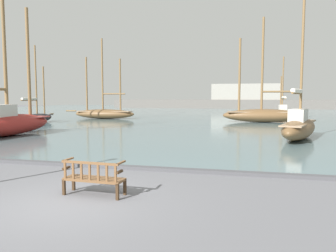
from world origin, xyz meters
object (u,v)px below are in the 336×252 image
Objects in this scene: sailboat_far_starboard at (104,112)px; sailboat_outer_port at (263,114)px; park_bench at (93,178)px; sailboat_centre_channel at (5,122)px; sailboat_outer_starboard at (282,111)px; sailboat_mid_starboard at (37,117)px; sailboat_far_port at (299,126)px.

sailboat_far_starboard is 17.25m from sailboat_outer_port.
sailboat_centre_channel is at bearing 137.61° from park_bench.
sailboat_outer_port is (5.51, 25.50, 0.42)m from park_bench.
sailboat_outer_starboard is at bearing 53.36° from sailboat_centre_channel.
sailboat_mid_starboard is (-15.42, 19.54, 0.20)m from park_bench.
sailboat_centre_channel is 32.38m from sailboat_outer_starboard.
sailboat_far_port is 12.92m from sailboat_outer_port.
sailboat_far_port is 23.28m from sailboat_far_starboard.
park_bench is 14.42m from sailboat_far_port.
sailboat_outer_starboard is at bearing 86.37° from sailboat_far_port.
park_bench is at bearing -118.60° from sailboat_far_port.
sailboat_centre_channel is at bearing -87.41° from sailboat_far_starboard.
sailboat_outer_port is (-2.87, -10.48, 0.18)m from sailboat_outer_starboard.
sailboat_centre_channel is 1.10× the size of sailboat_far_starboard.
sailboat_mid_starboard is 0.72× the size of sailboat_outer_port.
sailboat_mid_starboard is at bearing 115.11° from sailboat_centre_channel.
sailboat_far_starboard reaches higher than park_bench.
sailboat_far_starboard is at bearing -155.09° from sailboat_outer_starboard.
sailboat_outer_port is at bearing -105.32° from sailboat_outer_starboard.
sailboat_outer_port is (20.93, 5.96, 0.22)m from sailboat_mid_starboard.
sailboat_centre_channel is 18.04m from sailboat_far_port.
sailboat_far_port is 0.82× the size of sailboat_outer_port.
sailboat_far_starboard is at bearing 143.04° from sailboat_far_port.
sailboat_far_starboard is at bearing 113.71° from park_bench.
sailboat_far_port is 1.09× the size of sailboat_outer_starboard.
sailboat_centre_channel reaches higher than sailboat_far_starboard.
sailboat_centre_channel is at bearing -64.89° from sailboat_mid_starboard.
sailboat_centre_channel is at bearing -136.70° from sailboat_outer_port.
sailboat_far_starboard is 1.23× the size of sailboat_mid_starboard.
sailboat_outer_port is (16.45, 15.50, -0.10)m from sailboat_centre_channel.
sailboat_outer_starboard is 10.86m from sailboat_outer_port.
sailboat_centre_channel is 16.67m from sailboat_far_starboard.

